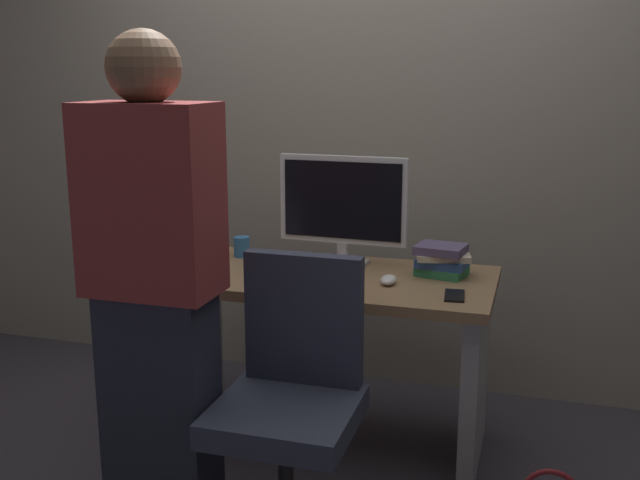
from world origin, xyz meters
name	(u,v)px	position (x,y,z in m)	size (l,w,h in m)	color
ground_plane	(323,440)	(0.00, 0.00, 0.00)	(9.00, 9.00, 0.00)	#3D3842
wall_back	(369,75)	(0.00, 0.74, 1.50)	(6.40, 0.10, 3.00)	#9E9384
desk	(324,328)	(0.00, 0.00, 0.50)	(1.35, 0.65, 0.73)	#93704C
office_chair	(291,417)	(0.09, -0.65, 0.43)	(0.52, 0.52, 0.94)	black
person_at_desk	(155,295)	(-0.31, -0.78, 0.84)	(0.40, 0.24, 1.64)	#262838
monitor	(343,204)	(0.03, 0.16, 0.98)	(0.54, 0.15, 0.46)	silver
keyboard	(305,277)	(-0.05, -0.09, 0.74)	(0.43, 0.13, 0.02)	white
mouse	(388,280)	(0.28, -0.07, 0.74)	(0.06, 0.10, 0.03)	white
cup_near_keyboard	(203,266)	(-0.44, -0.18, 0.77)	(0.08, 0.08, 0.09)	silver
cup_by_monitor	(242,247)	(-0.42, 0.17, 0.77)	(0.07, 0.07, 0.09)	#3372B2
book_stack	(442,260)	(0.45, 0.11, 0.79)	(0.23, 0.20, 0.13)	#338C59
cell_phone	(455,296)	(0.54, -0.16, 0.73)	(0.07, 0.14, 0.01)	black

